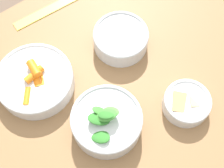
{
  "coord_description": "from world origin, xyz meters",
  "views": [
    {
      "loc": [
        -0.15,
        -0.2,
        1.47
      ],
      "look_at": [
        0.05,
        0.06,
        0.75
      ],
      "focal_mm": 50.0,
      "sensor_mm": 36.0,
      "label": 1
    }
  ],
  "objects_px": {
    "bowl_greens": "(106,121)",
    "bowl_beans_hotdog": "(121,39)",
    "bowl_carrots": "(35,80)",
    "ruler": "(54,7)",
    "bowl_cookies": "(187,103)"
  },
  "relations": [
    {
      "from": "bowl_beans_hotdog",
      "to": "bowl_cookies",
      "type": "bearing_deg",
      "value": -85.42
    },
    {
      "from": "bowl_beans_hotdog",
      "to": "ruler",
      "type": "xyz_separation_m",
      "value": [
        -0.08,
        0.22,
        -0.02
      ]
    },
    {
      "from": "bowl_cookies",
      "to": "ruler",
      "type": "relative_size",
      "value": 0.47
    },
    {
      "from": "bowl_carrots",
      "to": "ruler",
      "type": "height_order",
      "value": "bowl_carrots"
    },
    {
      "from": "bowl_carrots",
      "to": "bowl_cookies",
      "type": "xyz_separation_m",
      "value": [
        0.27,
        -0.28,
        -0.0
      ]
    },
    {
      "from": "bowl_carrots",
      "to": "bowl_beans_hotdog",
      "type": "xyz_separation_m",
      "value": [
        0.25,
        -0.03,
        -0.0
      ]
    },
    {
      "from": "bowl_greens",
      "to": "ruler",
      "type": "height_order",
      "value": "bowl_greens"
    },
    {
      "from": "bowl_greens",
      "to": "ruler",
      "type": "distance_m",
      "value": 0.4
    },
    {
      "from": "bowl_greens",
      "to": "bowl_beans_hotdog",
      "type": "xyz_separation_m",
      "value": [
        0.17,
        0.17,
        -0.01
      ]
    },
    {
      "from": "bowl_greens",
      "to": "bowl_cookies",
      "type": "xyz_separation_m",
      "value": [
        0.19,
        -0.08,
        -0.01
      ]
    },
    {
      "from": "bowl_carrots",
      "to": "ruler",
      "type": "bearing_deg",
      "value": 47.69
    },
    {
      "from": "bowl_carrots",
      "to": "bowl_cookies",
      "type": "height_order",
      "value": "bowl_carrots"
    },
    {
      "from": "bowl_carrots",
      "to": "bowl_greens",
      "type": "height_order",
      "value": "bowl_greens"
    },
    {
      "from": "bowl_carrots",
      "to": "ruler",
      "type": "distance_m",
      "value": 0.25
    },
    {
      "from": "bowl_beans_hotdog",
      "to": "ruler",
      "type": "bearing_deg",
      "value": 110.61
    }
  ]
}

